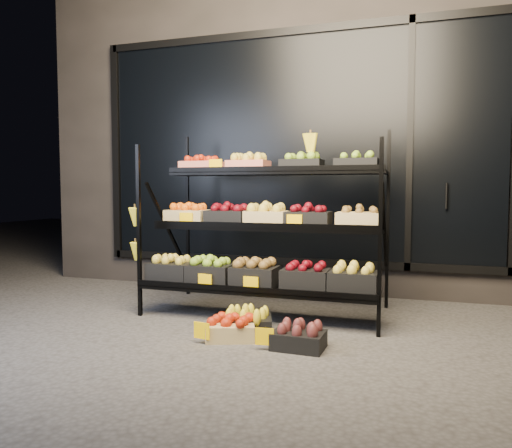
% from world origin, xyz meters
% --- Properties ---
extents(ground, '(24.00, 24.00, 0.00)m').
position_xyz_m(ground, '(0.00, 0.00, 0.00)').
color(ground, '#514F4C').
rests_on(ground, ground).
extents(building, '(6.00, 2.08, 3.50)m').
position_xyz_m(building, '(0.00, 2.59, 1.75)').
color(building, '#2D2826').
rests_on(building, ground).
extents(display_rack, '(2.18, 1.02, 1.74)m').
position_xyz_m(display_rack, '(-0.01, 0.60, 0.79)').
color(display_rack, black).
rests_on(display_rack, ground).
extents(tag_floor_a, '(0.13, 0.01, 0.12)m').
position_xyz_m(tag_floor_a, '(-0.17, -0.40, 0.06)').
color(tag_floor_a, '#FFC300').
rests_on(tag_floor_a, ground).
extents(tag_floor_b, '(0.13, 0.01, 0.12)m').
position_xyz_m(tag_floor_b, '(0.30, -0.40, 0.06)').
color(tag_floor_b, '#FFC300').
rests_on(tag_floor_b, ground).
extents(floor_crate_midleft, '(0.45, 0.38, 0.20)m').
position_xyz_m(floor_crate_midleft, '(0.05, -0.05, 0.09)').
color(floor_crate_midleft, black).
rests_on(floor_crate_midleft, ground).
extents(floor_crate_midright, '(0.42, 0.37, 0.19)m').
position_xyz_m(floor_crate_midright, '(-0.02, -0.23, 0.09)').
color(floor_crate_midright, tan).
rests_on(floor_crate_midright, ground).
extents(floor_crate_right, '(0.36, 0.28, 0.19)m').
position_xyz_m(floor_crate_right, '(0.51, -0.28, 0.09)').
color(floor_crate_right, black).
rests_on(floor_crate_right, ground).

